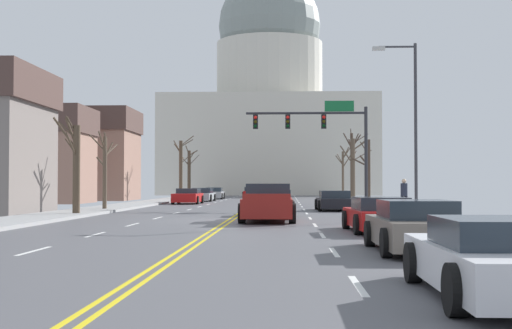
% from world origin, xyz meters
% --- Properties ---
extents(ground, '(20.00, 180.00, 0.20)m').
position_xyz_m(ground, '(0.00, -0.00, 0.02)').
color(ground, '#515156').
extents(signal_gantry, '(7.91, 0.41, 6.84)m').
position_xyz_m(signal_gantry, '(4.79, 15.25, 5.07)').
color(signal_gantry, '#28282D').
rests_on(signal_gantry, ground).
extents(street_lamp_right, '(1.98, 0.24, 7.73)m').
position_xyz_m(street_lamp_right, '(7.95, 1.37, 4.69)').
color(street_lamp_right, '#333338').
rests_on(street_lamp_right, ground).
extents(capitol_building, '(30.45, 20.01, 35.08)m').
position_xyz_m(capitol_building, '(0.00, 72.42, 13.13)').
color(capitol_building, beige).
rests_on(capitol_building, ground).
extents(sedan_near_00, '(2.19, 4.54, 1.17)m').
position_xyz_m(sedan_near_00, '(5.25, 11.17, 0.55)').
color(sedan_near_00, black).
rests_on(sedan_near_00, ground).
extents(sedan_near_01, '(2.13, 4.56, 1.27)m').
position_xyz_m(sedan_near_01, '(1.80, 4.82, 0.60)').
color(sedan_near_01, '#6B6056').
rests_on(sedan_near_01, ground).
extents(pickup_truck_near_02, '(2.30, 5.26, 1.58)m').
position_xyz_m(pickup_truck_near_02, '(1.64, -0.65, 0.71)').
color(pickup_truck_near_02, maroon).
rests_on(pickup_truck_near_02, ground).
extents(sedan_near_03, '(2.14, 4.72, 1.14)m').
position_xyz_m(sedan_near_03, '(5.44, -6.86, 0.55)').
color(sedan_near_03, '#B71414').
rests_on(sedan_near_03, ground).
extents(sedan_near_04, '(2.00, 4.40, 1.20)m').
position_xyz_m(sedan_near_04, '(5.38, -13.55, 0.57)').
color(sedan_near_04, '#6B6056').
rests_on(sedan_near_04, ground).
extents(sedan_near_05, '(2.01, 4.58, 1.11)m').
position_xyz_m(sedan_near_05, '(5.29, -20.00, 0.53)').
color(sedan_near_05, silver).
rests_on(sedan_near_05, ground).
extents(sedan_oncoming_00, '(2.14, 4.53, 1.21)m').
position_xyz_m(sedan_oncoming_00, '(-5.29, 24.31, 0.58)').
color(sedan_oncoming_00, '#B71414').
rests_on(sedan_oncoming_00, ground).
extents(sedan_oncoming_01, '(2.14, 4.52, 1.20)m').
position_xyz_m(sedan_oncoming_01, '(-5.12, 32.30, 0.57)').
color(sedan_oncoming_01, '#9EA3A8').
rests_on(sedan_oncoming_01, ground).
extents(sedan_oncoming_02, '(1.99, 4.43, 1.20)m').
position_xyz_m(sedan_oncoming_02, '(-4.99, 41.53, 0.57)').
color(sedan_oncoming_02, '#9EA3A8').
rests_on(sedan_oncoming_02, ground).
extents(sedan_oncoming_03, '(1.99, 4.55, 1.19)m').
position_xyz_m(sedan_oncoming_03, '(-1.63, 50.71, 0.56)').
color(sedan_oncoming_03, '#B71414').
rests_on(sedan_oncoming_03, ground).
extents(flank_building_00, '(9.67, 6.43, 7.77)m').
position_xyz_m(flank_building_00, '(-18.34, 25.48, 3.95)').
color(flank_building_00, '#8C6656').
rests_on(flank_building_00, ground).
extents(flank_building_01, '(10.27, 7.65, 8.71)m').
position_xyz_m(flank_building_01, '(-17.22, 36.01, 4.42)').
color(flank_building_01, '#8C6656').
rests_on(flank_building_01, ground).
extents(bare_tree_00, '(2.24, 2.33, 6.18)m').
position_xyz_m(bare_tree_00, '(8.17, 30.74, 3.50)').
color(bare_tree_00, '#423328').
rests_on(bare_tree_00, ground).
extents(bare_tree_01, '(2.32, 1.68, 5.84)m').
position_xyz_m(bare_tree_01, '(-8.76, 49.62, 2.96)').
color(bare_tree_01, '#4C3D2D').
rests_on(bare_tree_01, ground).
extents(bare_tree_02, '(2.60, 1.44, 5.12)m').
position_xyz_m(bare_tree_02, '(7.82, 26.18, 2.80)').
color(bare_tree_02, brown).
rests_on(bare_tree_02, ground).
extents(bare_tree_03, '(2.33, 2.33, 6.17)m').
position_xyz_m(bare_tree_03, '(-7.97, 38.13, 3.22)').
color(bare_tree_03, '#4C3D2D').
rests_on(bare_tree_03, ground).
extents(bare_tree_04, '(1.93, 2.29, 5.61)m').
position_xyz_m(bare_tree_04, '(8.85, 48.11, 3.11)').
color(bare_tree_04, brown).
rests_on(bare_tree_04, ground).
extents(bare_tree_05, '(1.34, 2.39, 4.44)m').
position_xyz_m(bare_tree_05, '(-8.09, 9.84, 2.54)').
color(bare_tree_05, brown).
rests_on(bare_tree_05, ground).
extents(bare_tree_06, '(1.37, 1.70, 5.09)m').
position_xyz_m(bare_tree_06, '(8.42, 21.32, 2.57)').
color(bare_tree_06, '#423328').
rests_on(bare_tree_06, ground).
extents(bare_tree_07, '(1.40, 1.80, 4.74)m').
position_xyz_m(bare_tree_07, '(-7.90, 3.68, 2.52)').
color(bare_tree_07, '#4C3D2D').
rests_on(bare_tree_07, ground).
extents(pedestrian_00, '(0.35, 0.34, 1.68)m').
position_xyz_m(pedestrian_00, '(8.28, 5.00, 1.07)').
color(pedestrian_00, black).
rests_on(pedestrian_00, ground).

